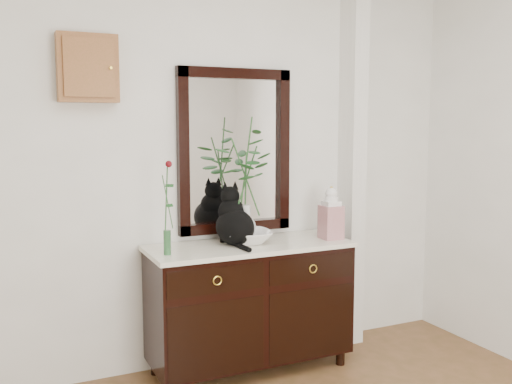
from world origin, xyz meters
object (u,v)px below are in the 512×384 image
cat (235,215)px  ginger_jar (331,212)px  sideboard (250,300)px  lotus_bowl (246,237)px

cat → ginger_jar: size_ratio=1.06×
sideboard → cat: 0.57m
sideboard → lotus_bowl: size_ratio=3.96×
sideboard → ginger_jar: bearing=-7.7°
lotus_bowl → ginger_jar: 0.61m
cat → lotus_bowl: size_ratio=1.14×
sideboard → cat: bearing=168.0°
ginger_jar → cat: bearing=171.7°
cat → lotus_bowl: 0.17m
sideboard → cat: size_ratio=3.49×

